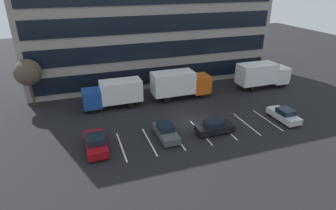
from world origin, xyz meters
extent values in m
plane|color=black|center=(0.00, 0.00, 0.00)|extent=(120.00, 120.00, 0.00)
cube|color=gray|center=(0.00, 18.00, 9.00)|extent=(36.08, 12.86, 18.00)
cube|color=black|center=(0.00, 11.51, 1.98)|extent=(34.64, 0.16, 2.30)
cube|color=black|center=(0.00, 11.51, 5.58)|extent=(34.64, 0.16, 2.30)
cube|color=black|center=(0.00, 11.51, 9.18)|extent=(34.64, 0.16, 2.30)
cube|color=silver|center=(-8.40, -2.60, 0.00)|extent=(0.14, 5.40, 0.01)
cube|color=silver|center=(-5.60, -2.60, 0.00)|extent=(0.14, 5.40, 0.01)
cube|color=silver|center=(-2.80, -2.60, 0.00)|extent=(0.14, 5.40, 0.01)
cube|color=silver|center=(0.00, -2.60, 0.00)|extent=(0.14, 5.40, 0.01)
cube|color=silver|center=(2.80, -2.60, 0.00)|extent=(0.14, 5.40, 0.01)
cube|color=silver|center=(5.60, -2.60, 0.00)|extent=(0.14, 5.40, 0.01)
cube|color=silver|center=(8.40, -2.60, 0.00)|extent=(0.14, 5.40, 0.01)
cube|color=#194799|center=(-10.14, 6.73, 1.55)|extent=(2.13, 2.33, 2.13)
cube|color=black|center=(-11.19, 6.73, 1.98)|extent=(0.06, 1.95, 0.94)
cube|color=white|center=(-6.56, 6.73, 2.08)|extent=(5.04, 2.42, 2.62)
cube|color=black|center=(-11.26, 6.73, 0.63)|extent=(0.19, 2.33, 0.39)
cylinder|color=black|center=(-10.14, 5.73, 0.48)|extent=(0.97, 0.29, 0.97)
cylinder|color=black|center=(-10.14, 7.73, 0.48)|extent=(0.97, 0.29, 0.97)
cylinder|color=black|center=(-5.55, 5.73, 0.48)|extent=(0.97, 0.29, 0.97)
cylinder|color=black|center=(-5.55, 7.73, 0.48)|extent=(0.97, 0.29, 0.97)
cube|color=#D85914|center=(4.26, 6.80, 1.70)|extent=(2.34, 2.55, 2.34)
cube|color=black|center=(5.41, 6.80, 2.17)|extent=(0.06, 2.14, 1.03)
cube|color=white|center=(0.33, 6.80, 2.28)|extent=(5.52, 2.66, 2.87)
cube|color=black|center=(5.48, 6.80, 0.69)|extent=(0.21, 2.55, 0.42)
cylinder|color=black|center=(4.26, 7.90, 0.53)|extent=(1.06, 0.32, 1.06)
cylinder|color=black|center=(4.26, 5.71, 0.53)|extent=(1.06, 0.32, 1.06)
cylinder|color=black|center=(-0.78, 7.90, 0.53)|extent=(1.06, 0.32, 1.06)
cylinder|color=black|center=(-0.78, 5.71, 0.53)|extent=(1.06, 0.32, 1.06)
cube|color=white|center=(16.97, 6.51, 1.69)|extent=(2.33, 2.54, 2.33)
cube|color=black|center=(18.11, 6.51, 2.16)|extent=(0.06, 2.13, 1.02)
cube|color=white|center=(13.05, 6.51, 2.27)|extent=(5.50, 2.64, 2.86)
cube|color=black|center=(18.18, 6.51, 0.69)|extent=(0.21, 2.54, 0.42)
cylinder|color=black|center=(16.97, 7.60, 0.53)|extent=(1.06, 0.32, 1.06)
cylinder|color=black|center=(16.97, 5.42, 0.53)|extent=(1.06, 0.32, 1.06)
cylinder|color=black|center=(11.96, 7.60, 0.53)|extent=(1.06, 0.32, 1.06)
cylinder|color=black|center=(11.96, 5.42, 0.53)|extent=(1.06, 0.32, 1.06)
cube|color=silver|center=(10.07, -3.16, 0.56)|extent=(1.72, 4.10, 0.67)
cube|color=black|center=(10.07, -3.37, 1.18)|extent=(1.51, 1.72, 0.57)
cylinder|color=black|center=(9.33, -1.85, 0.29)|extent=(0.21, 0.57, 0.57)
cylinder|color=black|center=(10.82, -1.85, 0.29)|extent=(0.21, 0.57, 0.57)
cylinder|color=black|center=(9.33, -4.48, 0.29)|extent=(0.21, 0.57, 0.57)
cylinder|color=black|center=(10.82, -4.48, 0.29)|extent=(0.21, 0.57, 0.57)
cube|color=black|center=(1.31, -3.17, 0.55)|extent=(4.01, 1.68, 0.65)
cube|color=black|center=(1.11, -3.17, 1.16)|extent=(1.68, 1.48, 0.56)
cylinder|color=black|center=(2.60, -2.45, 0.28)|extent=(0.56, 0.21, 0.56)
cylinder|color=black|center=(2.60, -3.90, 0.28)|extent=(0.56, 0.21, 0.56)
cylinder|color=black|center=(0.03, -2.45, 0.28)|extent=(0.56, 0.21, 0.56)
cylinder|color=black|center=(0.03, -3.90, 0.28)|extent=(0.56, 0.21, 0.56)
cube|color=#474C51|center=(-3.81, -2.50, 0.56)|extent=(1.71, 4.08, 0.66)
cube|color=black|center=(-3.81, -2.29, 1.18)|extent=(1.50, 1.71, 0.57)
cylinder|color=black|center=(-3.07, -3.80, 0.28)|extent=(0.21, 0.57, 0.57)
cylinder|color=black|center=(-4.55, -3.80, 0.28)|extent=(0.21, 0.57, 0.57)
cylinder|color=black|center=(-3.07, -1.19, 0.28)|extent=(0.21, 0.57, 0.57)
cylinder|color=black|center=(-4.55, -1.19, 0.28)|extent=(0.21, 0.57, 0.57)
cube|color=maroon|center=(-10.73, -2.34, 0.61)|extent=(1.87, 4.48, 0.73)
cube|color=black|center=(-10.73, -2.56, 1.29)|extent=(1.65, 1.88, 0.62)
cylinder|color=black|center=(-11.55, -0.90, 0.31)|extent=(0.23, 0.62, 0.62)
cylinder|color=black|center=(-9.92, -0.90, 0.31)|extent=(0.23, 0.62, 0.62)
cylinder|color=black|center=(-11.55, -3.77, 0.31)|extent=(0.23, 0.62, 0.62)
cylinder|color=black|center=(-9.92, -3.77, 0.31)|extent=(0.23, 0.62, 0.62)
cylinder|color=#473323|center=(-17.00, 10.46, 1.58)|extent=(0.28, 0.28, 3.16)
sphere|color=#4C4233|center=(-17.00, 10.46, 4.42)|extent=(3.22, 3.22, 3.22)
camera|label=1|loc=(-11.78, -25.89, 14.85)|focal=30.17mm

